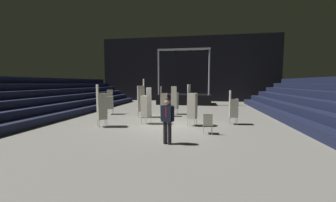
{
  "coord_description": "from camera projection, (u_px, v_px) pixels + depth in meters",
  "views": [
    {
      "loc": [
        1.97,
        -10.45,
        2.31
      ],
      "look_at": [
        0.27,
        -0.65,
        1.4
      ],
      "focal_mm": 21.55,
      "sensor_mm": 36.0,
      "label": 1
    }
  ],
  "objects": [
    {
      "name": "stage_riser",
      "position": [
        184.0,
        98.0,
        21.87
      ],
      "size": [
        5.62,
        3.1,
        5.73
      ],
      "color": "black",
      "rests_on": "ground_plane"
    },
    {
      "name": "chair_stack_rear_right",
      "position": [
        233.0,
        108.0,
        11.08
      ],
      "size": [
        0.45,
        0.45,
        1.88
      ],
      "rotation": [
        0.0,
        0.0,
        4.74
      ],
      "color": "#B2B5BA",
      "rests_on": "ground_plane"
    },
    {
      "name": "chair_stack_mid_centre",
      "position": [
        192.0,
        105.0,
        10.71
      ],
      "size": [
        0.54,
        0.54,
        2.22
      ],
      "rotation": [
        0.0,
        0.0,
        4.45
      ],
      "color": "#B2B5BA",
      "rests_on": "ground_plane"
    },
    {
      "name": "ground_plane",
      "position": [
        165.0,
        127.0,
        10.8
      ],
      "size": [
        22.0,
        30.0,
        0.1
      ],
      "primitive_type": "cube",
      "color": "gray"
    },
    {
      "name": "chair_stack_mid_left",
      "position": [
        175.0,
        100.0,
        14.65
      ],
      "size": [
        0.52,
        0.52,
        2.05
      ],
      "rotation": [
        0.0,
        0.0,
        6.08
      ],
      "color": "#B2B5BA",
      "rests_on": "ground_plane"
    },
    {
      "name": "chair_stack_front_left",
      "position": [
        164.0,
        101.0,
        13.77
      ],
      "size": [
        0.46,
        0.46,
        2.05
      ],
      "rotation": [
        0.0,
        0.0,
        4.76
      ],
      "color": "#B2B5BA",
      "rests_on": "ground_plane"
    },
    {
      "name": "equipment_road_case",
      "position": [
        167.0,
        105.0,
        17.78
      ],
      "size": [
        0.93,
        0.65,
        0.6
      ],
      "primitive_type": "cube",
      "rotation": [
        0.0,
        0.0,
        -0.06
      ],
      "color": "black",
      "rests_on": "ground_plane"
    },
    {
      "name": "chair_stack_rear_left",
      "position": [
        102.0,
        106.0,
        10.48
      ],
      "size": [
        0.62,
        0.62,
        2.22
      ],
      "rotation": [
        0.0,
        0.0,
        5.44
      ],
      "color": "#B2B5BA",
      "rests_on": "ground_plane"
    },
    {
      "name": "arena_end_wall",
      "position": [
        187.0,
        69.0,
        25.15
      ],
      "size": [
        22.0,
        0.3,
        8.0
      ],
      "primitive_type": "cube",
      "color": "black",
      "rests_on": "ground_plane"
    },
    {
      "name": "man_with_tie",
      "position": [
        167.0,
        118.0,
        7.5
      ],
      "size": [
        0.57,
        0.33,
        1.74
      ],
      "rotation": [
        0.0,
        0.0,
        2.86
      ],
      "color": "black",
      "rests_on": "ground_plane"
    },
    {
      "name": "bleacher_bank_left",
      "position": [
        36.0,
        97.0,
        13.14
      ],
      "size": [
        4.5,
        24.0,
        2.7
      ],
      "rotation": [
        0.0,
        0.0,
        1.57
      ],
      "color": "#191E38",
      "rests_on": "ground_plane"
    },
    {
      "name": "chair_stack_front_right",
      "position": [
        141.0,
        98.0,
        13.38
      ],
      "size": [
        0.58,
        0.58,
        2.56
      ],
      "rotation": [
        0.0,
        0.0,
        1.99
      ],
      "color": "#B2B5BA",
      "rests_on": "ground_plane"
    },
    {
      "name": "chair_stack_rear_centre",
      "position": [
        146.0,
        106.0,
        11.23
      ],
      "size": [
        0.57,
        0.57,
        2.05
      ],
      "rotation": [
        0.0,
        0.0,
        1.2
      ],
      "color": "#B2B5BA",
      "rests_on": "ground_plane"
    },
    {
      "name": "loose_chair_near_man",
      "position": [
        208.0,
        122.0,
        9.01
      ],
      "size": [
        0.44,
        0.44,
        0.95
      ],
      "rotation": [
        0.0,
        0.0,
        0.01
      ],
      "color": "#B2B5BA",
      "rests_on": "ground_plane"
    },
    {
      "name": "chair_stack_mid_right",
      "position": [
        110.0,
        102.0,
        14.7
      ],
      "size": [
        0.6,
        0.6,
        1.79
      ],
      "rotation": [
        0.0,
        0.0,
        3.63
      ],
      "color": "#B2B5BA",
      "rests_on": "ground_plane"
    }
  ]
}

